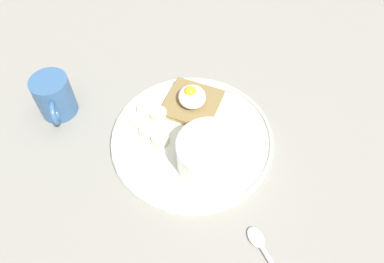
{
  "coord_description": "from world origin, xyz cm",
  "views": [
    {
      "loc": [
        39.6,
        -4.39,
        60.32
      ],
      "look_at": [
        0.0,
        0.0,
        5.0
      ],
      "focal_mm": 35.0,
      "sensor_mm": 36.0,
      "label": 1
    }
  ],
  "objects": [
    {
      "name": "ground_plane",
      "position": [
        0.0,
        0.0,
        1.0
      ],
      "size": [
        120.0,
        120.0,
        2.0
      ],
      "primitive_type": "cube",
      "color": "gray",
      "rests_on": "ground"
    },
    {
      "name": "coffee_mug",
      "position": [
        -10.15,
        -25.38,
        6.33
      ],
      "size": [
        10.5,
        7.15,
        8.42
      ],
      "color": "#375E8C",
      "rests_on": "ground_plane"
    },
    {
      "name": "banana_slice_left",
      "position": [
        -4.86,
        -9.73,
        3.59
      ],
      "size": [
        4.88,
        4.9,
        1.43
      ],
      "color": "beige",
      "rests_on": "plate"
    },
    {
      "name": "toast_slice",
      "position": [
        -7.8,
        0.89,
        3.67
      ],
      "size": [
        13.97,
        13.97,
        1.19
      ],
      "color": "olive",
      "rests_on": "plate"
    },
    {
      "name": "banana_slice_inner",
      "position": [
        -0.09,
        -5.91,
        3.59
      ],
      "size": [
        4.53,
        4.52,
        1.3
      ],
      "color": "beige",
      "rests_on": "plate"
    },
    {
      "name": "oatmeal_bowl",
      "position": [
        5.83,
        2.36,
        6.19
      ],
      "size": [
        11.55,
        11.55,
        6.33
      ],
      "color": "white",
      "rests_on": "plate"
    },
    {
      "name": "poached_egg",
      "position": [
        -7.86,
        0.84,
        5.73
      ],
      "size": [
        5.88,
        5.35,
        3.6
      ],
      "color": "white",
      "rests_on": "toast_slice"
    },
    {
      "name": "spoon",
      "position": [
        21.74,
        8.71,
        2.4
      ],
      "size": [
        10.34,
        5.01,
        0.8
      ],
      "color": "silver",
      "rests_on": "ground_plane"
    },
    {
      "name": "banana_slice_right",
      "position": [
        -7.23,
        -8.3,
        3.64
      ],
      "size": [
        4.87,
        4.87,
        1.45
      ],
      "color": "#F7E9BE",
      "rests_on": "plate"
    },
    {
      "name": "banana_slice_front",
      "position": [
        -5.71,
        -5.9,
        3.7
      ],
      "size": [
        4.59,
        4.59,
        1.47
      ],
      "color": "beige",
      "rests_on": "plate"
    },
    {
      "name": "plate",
      "position": [
        0.0,
        0.0,
        2.8
      ],
      "size": [
        30.3,
        30.3,
        1.6
      ],
      "color": "silver",
      "rests_on": "ground_plane"
    },
    {
      "name": "banana_slice_back",
      "position": [
        -2.12,
        -8.23,
        3.54
      ],
      "size": [
        4.48,
        4.48,
        1.28
      ],
      "color": "beige",
      "rests_on": "plate"
    }
  ]
}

